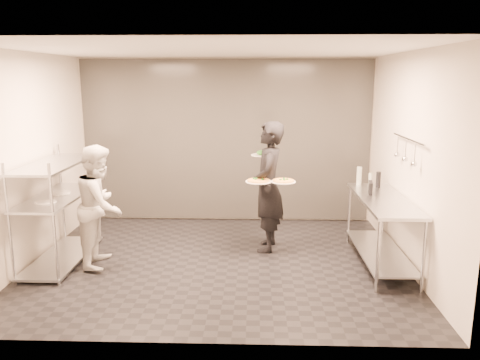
{
  "coord_description": "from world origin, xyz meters",
  "views": [
    {
      "loc": [
        0.5,
        -5.98,
        2.45
      ],
      "look_at": [
        0.29,
        0.23,
        1.1
      ],
      "focal_mm": 35.0,
      "sensor_mm": 36.0,
      "label": 1
    }
  ],
  "objects_px": {
    "pass_rack": "(58,206)",
    "chef": "(100,205)",
    "pizza_plate_near": "(259,181)",
    "salad_plate": "(261,154)",
    "bottle_green": "(359,176)",
    "pos_monitor": "(370,188)",
    "prep_counter": "(382,220)",
    "pizza_plate_far": "(283,181)",
    "bottle_dark": "(378,180)",
    "bottle_clear": "(370,179)",
    "waiter": "(268,187)"
  },
  "relations": [
    {
      "from": "prep_counter",
      "to": "bottle_clear",
      "type": "height_order",
      "value": "bottle_clear"
    },
    {
      "from": "pizza_plate_far",
      "to": "bottle_clear",
      "type": "bearing_deg",
      "value": 21.25
    },
    {
      "from": "chef",
      "to": "salad_plate",
      "type": "bearing_deg",
      "value": -71.07
    },
    {
      "from": "chef",
      "to": "prep_counter",
      "type": "bearing_deg",
      "value": -92.29
    },
    {
      "from": "waiter",
      "to": "salad_plate",
      "type": "bearing_deg",
      "value": -153.54
    },
    {
      "from": "salad_plate",
      "to": "waiter",
      "type": "bearing_deg",
      "value": -69.65
    },
    {
      "from": "prep_counter",
      "to": "pizza_plate_far",
      "type": "distance_m",
      "value": 1.4
    },
    {
      "from": "bottle_green",
      "to": "pos_monitor",
      "type": "bearing_deg",
      "value": -86.55
    },
    {
      "from": "bottle_green",
      "to": "salad_plate",
      "type": "bearing_deg",
      "value": 179.77
    },
    {
      "from": "waiter",
      "to": "bottle_clear",
      "type": "bearing_deg",
      "value": 105.81
    },
    {
      "from": "pass_rack",
      "to": "bottle_dark",
      "type": "relative_size",
      "value": 6.93
    },
    {
      "from": "bottle_clear",
      "to": "bottle_dark",
      "type": "bearing_deg",
      "value": -71.59
    },
    {
      "from": "pass_rack",
      "to": "prep_counter",
      "type": "relative_size",
      "value": 0.89
    },
    {
      "from": "pizza_plate_far",
      "to": "pos_monitor",
      "type": "bearing_deg",
      "value": -2.71
    },
    {
      "from": "prep_counter",
      "to": "pos_monitor",
      "type": "height_order",
      "value": "pos_monitor"
    },
    {
      "from": "prep_counter",
      "to": "bottle_dark",
      "type": "bearing_deg",
      "value": 82.76
    },
    {
      "from": "salad_plate",
      "to": "bottle_dark",
      "type": "height_order",
      "value": "salad_plate"
    },
    {
      "from": "chef",
      "to": "pass_rack",
      "type": "bearing_deg",
      "value": 80.12
    },
    {
      "from": "prep_counter",
      "to": "bottle_green",
      "type": "xyz_separation_m",
      "value": [
        -0.15,
        0.8,
        0.43
      ]
    },
    {
      "from": "pizza_plate_near",
      "to": "salad_plate",
      "type": "bearing_deg",
      "value": 85.17
    },
    {
      "from": "pass_rack",
      "to": "pos_monitor",
      "type": "height_order",
      "value": "pass_rack"
    },
    {
      "from": "prep_counter",
      "to": "pos_monitor",
      "type": "distance_m",
      "value": 0.46
    },
    {
      "from": "pizza_plate_far",
      "to": "salad_plate",
      "type": "xyz_separation_m",
      "value": [
        -0.3,
        0.51,
        0.29
      ]
    },
    {
      "from": "chef",
      "to": "waiter",
      "type": "bearing_deg",
      "value": -78.03
    },
    {
      "from": "chef",
      "to": "bottle_green",
      "type": "relative_size",
      "value": 6.09
    },
    {
      "from": "pass_rack",
      "to": "bottle_dark",
      "type": "height_order",
      "value": "pass_rack"
    },
    {
      "from": "prep_counter",
      "to": "salad_plate",
      "type": "distance_m",
      "value": 1.93
    },
    {
      "from": "bottle_clear",
      "to": "bottle_green",
      "type": "bearing_deg",
      "value": 180.0
    },
    {
      "from": "salad_plate",
      "to": "bottle_dark",
      "type": "relative_size",
      "value": 1.31
    },
    {
      "from": "waiter",
      "to": "pizza_plate_near",
      "type": "height_order",
      "value": "waiter"
    },
    {
      "from": "pass_rack",
      "to": "chef",
      "type": "height_order",
      "value": "chef"
    },
    {
      "from": "pos_monitor",
      "to": "pass_rack",
      "type": "bearing_deg",
      "value": -166.19
    },
    {
      "from": "prep_counter",
      "to": "bottle_dark",
      "type": "xyz_separation_m",
      "value": [
        0.08,
        0.6,
        0.41
      ]
    },
    {
      "from": "pizza_plate_far",
      "to": "pos_monitor",
      "type": "height_order",
      "value": "pizza_plate_far"
    },
    {
      "from": "pass_rack",
      "to": "chef",
      "type": "distance_m",
      "value": 0.61
    },
    {
      "from": "waiter",
      "to": "bottle_dark",
      "type": "bearing_deg",
      "value": 98.35
    },
    {
      "from": "pizza_plate_near",
      "to": "pizza_plate_far",
      "type": "height_order",
      "value": "pizza_plate_far"
    },
    {
      "from": "prep_counter",
      "to": "chef",
      "type": "bearing_deg",
      "value": -178.91
    },
    {
      "from": "salad_plate",
      "to": "bottle_dark",
      "type": "distance_m",
      "value": 1.72
    },
    {
      "from": "bottle_clear",
      "to": "bottle_dark",
      "type": "height_order",
      "value": "bottle_dark"
    },
    {
      "from": "bottle_green",
      "to": "pizza_plate_far",
      "type": "bearing_deg",
      "value": -156.0
    },
    {
      "from": "prep_counter",
      "to": "bottle_dark",
      "type": "height_order",
      "value": "bottle_dark"
    },
    {
      "from": "pass_rack",
      "to": "waiter",
      "type": "xyz_separation_m",
      "value": [
        2.83,
        0.55,
        0.17
      ]
    },
    {
      "from": "prep_counter",
      "to": "pizza_plate_far",
      "type": "relative_size",
      "value": 5.36
    },
    {
      "from": "pizza_plate_far",
      "to": "bottle_clear",
      "type": "xyz_separation_m",
      "value": [
        1.31,
        0.51,
        -0.07
      ]
    },
    {
      "from": "pizza_plate_near",
      "to": "pizza_plate_far",
      "type": "distance_m",
      "value": 0.34
    },
    {
      "from": "salad_plate",
      "to": "bottle_green",
      "type": "xyz_separation_m",
      "value": [
        1.44,
        -0.01,
        -0.32
      ]
    },
    {
      "from": "salad_plate",
      "to": "pos_monitor",
      "type": "height_order",
      "value": "salad_plate"
    },
    {
      "from": "pos_monitor",
      "to": "bottle_clear",
      "type": "relative_size",
      "value": 1.34
    },
    {
      "from": "pizza_plate_far",
      "to": "bottle_green",
      "type": "distance_m",
      "value": 1.25
    }
  ]
}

